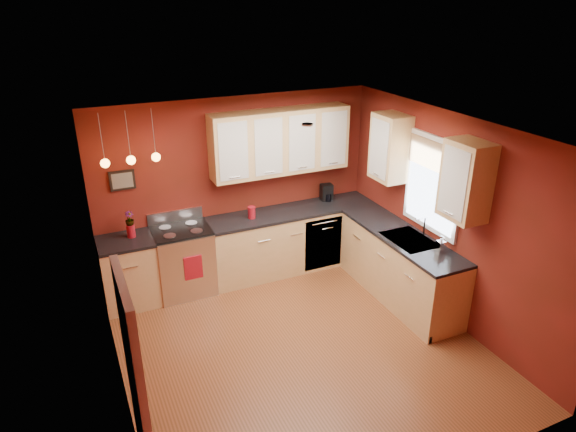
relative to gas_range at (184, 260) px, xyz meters
name	(u,v)px	position (x,y,z in m)	size (l,w,h in m)	color
floor	(300,347)	(0.92, -1.80, -0.48)	(4.20, 4.20, 0.00)	brown
ceiling	(303,132)	(0.92, -1.80, 2.12)	(4.00, 4.20, 0.02)	silver
wall_back	(237,188)	(0.92, 0.30, 0.82)	(4.00, 0.02, 2.60)	maroon
wall_front	(424,368)	(0.92, -3.90, 0.82)	(4.00, 0.02, 2.60)	maroon
wall_left	(110,290)	(-1.08, -1.80, 0.82)	(0.02, 4.20, 2.60)	maroon
wall_right	(447,218)	(2.92, -1.80, 0.82)	(0.02, 4.20, 2.60)	maroon
base_cabinets_back_left	(129,273)	(-0.73, 0.00, -0.03)	(0.70, 0.60, 0.90)	#DEB177
base_cabinets_back_right	(292,240)	(1.65, 0.00, -0.03)	(2.54, 0.60, 0.90)	#DEB177
base_cabinets_right	(399,267)	(2.62, -1.35, -0.03)	(0.60, 2.10, 0.90)	#DEB177
counter_back_left	(125,241)	(-0.73, 0.00, 0.44)	(0.70, 0.62, 0.04)	black
counter_back_right	(292,211)	(1.65, 0.00, 0.44)	(2.54, 0.62, 0.04)	black
counter_right	(402,236)	(2.62, -1.35, 0.44)	(0.62, 2.10, 0.04)	black
gas_range	(184,260)	(0.00, 0.00, 0.00)	(0.76, 0.64, 1.11)	silver
dishwasher_front	(323,243)	(2.02, -0.29, -0.03)	(0.60, 0.02, 0.80)	silver
sink	(409,241)	(2.62, -1.50, 0.43)	(0.50, 0.70, 0.33)	#95959A
window	(433,182)	(2.89, -1.50, 1.21)	(0.06, 1.02, 1.22)	white
door_left_wall	(138,396)	(-1.05, -3.00, 0.54)	(0.12, 0.82, 2.05)	white
upper_cabinets_back	(280,142)	(1.52, 0.12, 1.47)	(2.00, 0.35, 0.90)	#DEB177
upper_cabinets_right	(424,163)	(2.75, -1.48, 1.47)	(0.35, 1.95, 0.90)	#DEB177
wall_picture	(122,180)	(-0.63, 0.28, 1.17)	(0.32, 0.03, 0.26)	black
pendant_lights	(131,159)	(-0.53, -0.05, 1.53)	(0.71, 0.11, 0.66)	#95959A
red_canister	(252,212)	(1.01, -0.02, 0.55)	(0.11, 0.11, 0.17)	maroon
red_vase	(131,231)	(-0.63, 0.06, 0.54)	(0.11, 0.11, 0.17)	maroon
flowers	(129,219)	(-0.63, 0.06, 0.71)	(0.11, 0.11, 0.20)	maroon
coffee_maker	(327,193)	(2.29, 0.14, 0.57)	(0.19, 0.19, 0.25)	black
soap_pump	(441,244)	(2.76, -1.93, 0.56)	(0.09, 0.10, 0.21)	white
dish_towel	(193,268)	(0.05, -0.33, 0.04)	(0.24, 0.02, 0.33)	maroon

